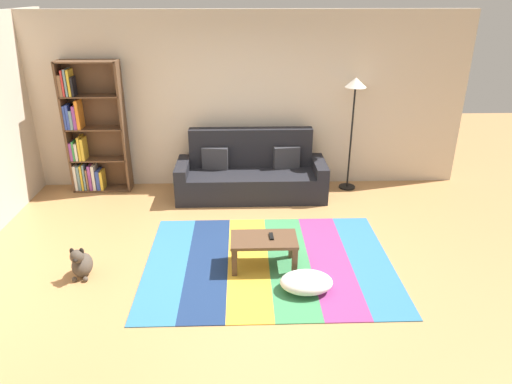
{
  "coord_description": "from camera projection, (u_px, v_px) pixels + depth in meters",
  "views": [
    {
      "loc": [
        -0.11,
        -4.62,
        2.96
      ],
      "look_at": [
        0.06,
        0.62,
        0.65
      ],
      "focal_mm": 32.46,
      "sensor_mm": 36.0,
      "label": 1
    }
  ],
  "objects": [
    {
      "name": "standing_lamp",
      "position": [
        355.0,
        97.0,
        6.92
      ],
      "size": [
        0.32,
        0.32,
        1.76
      ],
      "color": "black",
      "rests_on": "ground_plane"
    },
    {
      "name": "ground_plane",
      "position": [
        253.0,
        264.0,
        5.42
      ],
      "size": [
        14.0,
        14.0,
        0.0
      ],
      "primitive_type": "plane",
      "color": "#B27F4C"
    },
    {
      "name": "dog",
      "position": [
        81.0,
        264.0,
        5.14
      ],
      "size": [
        0.22,
        0.35,
        0.4
      ],
      "color": "#473D33",
      "rests_on": "ground_plane"
    },
    {
      "name": "back_wall",
      "position": [
        248.0,
        101.0,
        7.21
      ],
      "size": [
        6.8,
        0.1,
        2.7
      ],
      "primitive_type": "cube",
      "color": "beige",
      "rests_on": "ground_plane"
    },
    {
      "name": "tv_remote",
      "position": [
        271.0,
        236.0,
        5.25
      ],
      "size": [
        0.05,
        0.15,
        0.02
      ],
      "primitive_type": "cube",
      "rotation": [
        0.0,
        0.0,
        0.04
      ],
      "color": "black",
      "rests_on": "coffee_table"
    },
    {
      "name": "couch",
      "position": [
        251.0,
        174.0,
        7.14
      ],
      "size": [
        2.26,
        0.8,
        1.0
      ],
      "color": "black",
      "rests_on": "ground_plane"
    },
    {
      "name": "pouf",
      "position": [
        306.0,
        282.0,
        4.9
      ],
      "size": [
        0.56,
        0.41,
        0.2
      ],
      "primitive_type": "ellipsoid",
      "color": "white",
      "rests_on": "rug"
    },
    {
      "name": "coffee_table",
      "position": [
        264.0,
        244.0,
        5.26
      ],
      "size": [
        0.75,
        0.44,
        0.36
      ],
      "color": "#513826",
      "rests_on": "rug"
    },
    {
      "name": "rug",
      "position": [
        269.0,
        262.0,
        5.45
      ],
      "size": [
        2.88,
        2.2,
        0.01
      ],
      "color": "teal",
      "rests_on": "ground_plane"
    },
    {
      "name": "bookshelf",
      "position": [
        89.0,
        134.0,
        7.1
      ],
      "size": [
        0.9,
        0.28,
        2.02
      ],
      "color": "brown",
      "rests_on": "ground_plane"
    }
  ]
}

